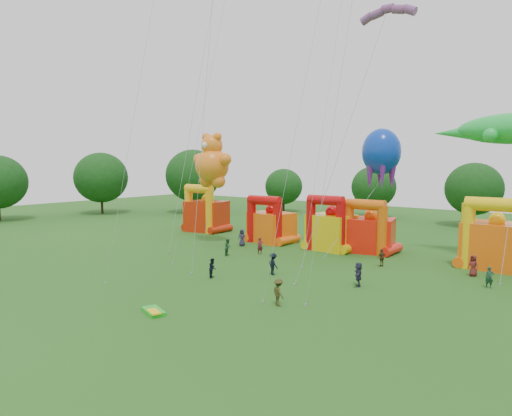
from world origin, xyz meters
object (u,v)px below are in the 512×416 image
Objects in this scene: bouncy_castle_0 at (205,213)px; teddy_bear_kite at (212,166)px; spectator_4 at (382,258)px; octopus_kite at (365,191)px; spectator_0 at (242,238)px; bouncy_castle_2 at (330,229)px.

bouncy_castle_0 is 0.50× the size of teddy_bear_kite.
teddy_bear_kite reaches higher than spectator_4.
octopus_kite reaches higher than spectator_0.
bouncy_castle_0 is 20.56m from bouncy_castle_2.
bouncy_castle_2 is 3.14× the size of spectator_0.
spectator_0 is (-12.18, -6.44, -5.57)m from octopus_kite.
octopus_kite is at bearing 24.69° from teddy_bear_kite.
octopus_kite is 14.86m from spectator_0.
bouncy_castle_0 is at bearing 139.20° from teddy_bear_kite.
bouncy_castle_0 is 1.08× the size of bouncy_castle_2.
teddy_bear_kite is 7.98× the size of spectator_4.
bouncy_castle_0 is 4.00× the size of spectator_4.
octopus_kite is (3.00, 2.26, 4.20)m from bouncy_castle_2.
bouncy_castle_2 is 8.87m from spectator_4.
bouncy_castle_2 is 15.55m from teddy_bear_kite.
spectator_0 is (-9.18, -4.17, -1.37)m from bouncy_castle_2.
bouncy_castle_0 is 0.49× the size of octopus_kite.
spectator_4 is at bearing -18.54° from spectator_0.
spectator_0 is at bearing -152.14° from octopus_kite.
bouncy_castle_0 is 23.87m from octopus_kite.
teddy_bear_kite reaches higher than bouncy_castle_2.
spectator_0 is (11.33, -5.58, -1.53)m from bouncy_castle_0.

